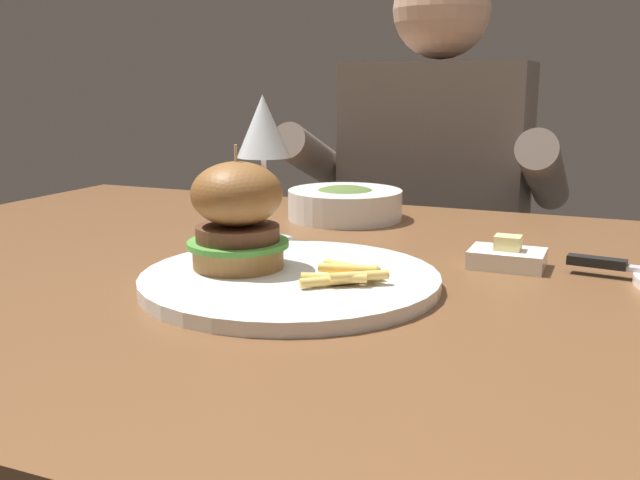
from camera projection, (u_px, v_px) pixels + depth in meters
dining_table at (296, 341)px, 0.82m from camera, size 1.27×0.89×0.74m
main_plate at (290, 280)px, 0.72m from camera, size 0.30×0.30×0.01m
burger_sandwich at (237, 215)px, 0.73m from camera, size 0.11×0.11×0.13m
fries_pile at (347, 275)px, 0.68m from camera, size 0.08×0.09×0.02m
wine_glass at (263, 134)px, 0.89m from camera, size 0.07×0.07×0.19m
butter_dish at (507, 257)px, 0.79m from camera, size 0.08×0.06×0.04m
soup_bowl at (345, 203)px, 1.07m from camera, size 0.17×0.17×0.05m
diner_person at (432, 267)px, 1.49m from camera, size 0.51×0.36×1.18m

